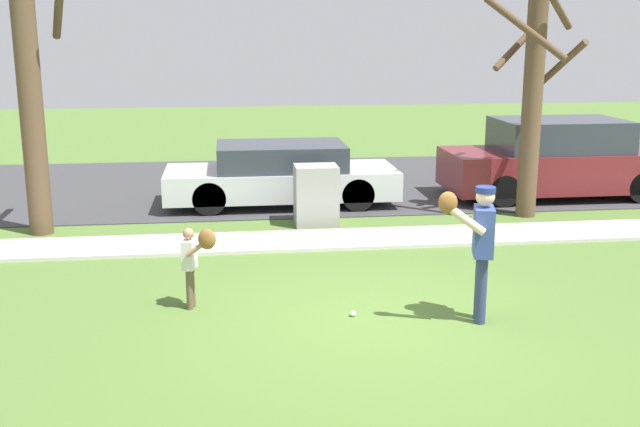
# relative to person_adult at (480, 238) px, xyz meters

# --- Properties ---
(ground_plane) EXTENTS (48.00, 48.00, 0.00)m
(ground_plane) POSITION_rel_person_adult_xyz_m (-1.17, 3.69, -1.04)
(ground_plane) COLOR #4C6B2D
(sidewalk_strip) EXTENTS (36.00, 1.20, 0.06)m
(sidewalk_strip) POSITION_rel_person_adult_xyz_m (-1.17, 3.79, -1.01)
(sidewalk_strip) COLOR beige
(sidewalk_strip) RESTS_ON ground
(road_surface) EXTENTS (36.00, 6.80, 0.02)m
(road_surface) POSITION_rel_person_adult_xyz_m (-1.17, 8.79, -1.03)
(road_surface) COLOR #38383A
(road_surface) RESTS_ON ground
(person_adult) EXTENTS (0.77, 0.57, 1.66)m
(person_adult) POSITION_rel_person_adult_xyz_m (0.00, 0.00, 0.00)
(person_adult) COLOR navy
(person_adult) RESTS_ON ground
(person_child) EXTENTS (0.46, 0.50, 1.09)m
(person_child) POSITION_rel_person_adult_xyz_m (-3.38, 0.83, -0.34)
(person_child) COLOR brown
(person_child) RESTS_ON ground
(baseball) EXTENTS (0.07, 0.07, 0.07)m
(baseball) POSITION_rel_person_adult_xyz_m (-1.45, 0.33, -1.00)
(baseball) COLOR white
(baseball) RESTS_ON ground
(utility_cabinet) EXTENTS (0.77, 0.65, 1.08)m
(utility_cabinet) POSITION_rel_person_adult_xyz_m (-1.35, 4.97, -0.50)
(utility_cabinet) COLOR gray
(utility_cabinet) RESTS_ON ground
(street_tree_near) EXTENTS (1.84, 1.88, 4.28)m
(street_tree_near) POSITION_rel_person_adult_xyz_m (2.68, 5.13, 1.26)
(street_tree_near) COLOR brown
(street_tree_near) RESTS_ON ground
(street_tree_far) EXTENTS (1.85, 1.89, 5.84)m
(street_tree_far) POSITION_rel_person_adult_xyz_m (-6.16, 4.92, 2.05)
(street_tree_far) COLOR brown
(street_tree_far) RESTS_ON ground
(parked_sedan_silver) EXTENTS (4.60, 1.80, 1.23)m
(parked_sedan_silver) POSITION_rel_person_adult_xyz_m (-1.86, 6.67, -0.42)
(parked_sedan_silver) COLOR silver
(parked_sedan_silver) RESTS_ON road_surface
(parked_suv_maroon) EXTENTS (4.70, 1.90, 1.63)m
(parked_suv_maroon) POSITION_rel_person_adult_xyz_m (3.97, 6.71, -0.25)
(parked_suv_maroon) COLOR maroon
(parked_suv_maroon) RESTS_ON road_surface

